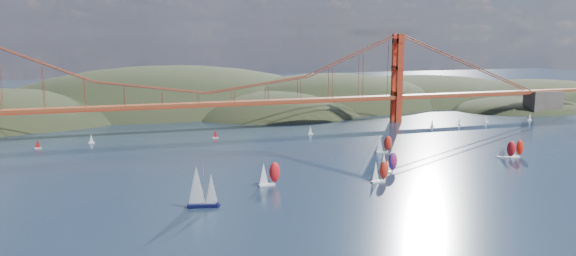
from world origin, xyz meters
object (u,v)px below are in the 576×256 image
(racer_0, at_px, (269,173))
(sloop_navy, at_px, (201,187))
(racer_2, at_px, (506,149))
(racer_rwb, at_px, (388,162))
(racer_1, at_px, (380,171))
(racer_3, at_px, (384,144))
(racer_4, at_px, (516,148))

(racer_0, bearing_deg, sloop_navy, -153.47)
(sloop_navy, distance_m, racer_2, 145.27)
(sloop_navy, bearing_deg, racer_rwb, 27.45)
(racer_2, bearing_deg, racer_1, -140.19)
(racer_0, xyz_separation_m, racer_3, (67.02, 38.95, -0.34))
(racer_0, xyz_separation_m, racer_1, (41.21, -7.81, -0.39))
(racer_0, distance_m, racer_1, 41.95)
(racer_1, xyz_separation_m, racer_4, (78.12, 19.36, 0.00))
(racer_2, xyz_separation_m, racer_3, (-47.05, 27.21, 0.09))
(racer_4, bearing_deg, sloop_navy, -175.38)
(racer_0, relative_size, racer_2, 1.10)
(racer_rwb, bearing_deg, racer_4, 0.07)
(racer_0, relative_size, racer_4, 1.09)
(racer_3, height_order, racer_rwb, racer_rwb)
(racer_3, bearing_deg, racer_4, -22.51)
(racer_0, relative_size, racer_1, 1.09)
(sloop_navy, relative_size, racer_1, 1.71)
(sloop_navy, relative_size, racer_3, 1.69)
(racer_3, relative_size, racer_4, 1.01)
(racer_0, height_order, racer_rwb, racer_0)
(racer_0, distance_m, racer_4, 119.89)
(racer_0, relative_size, racer_3, 1.08)
(racer_1, distance_m, racer_rwb, 14.94)
(racer_0, relative_size, racer_rwb, 1.04)
(racer_4, distance_m, racer_rwb, 69.02)
(racer_1, bearing_deg, racer_3, 48.96)
(racer_2, relative_size, racer_3, 0.98)
(sloop_navy, xyz_separation_m, racer_2, (142.04, 30.36, -2.55))
(racer_4, bearing_deg, racer_0, 178.57)
(racer_1, xyz_separation_m, racer_rwb, (9.55, 11.48, 0.20))
(racer_3, xyz_separation_m, racer_rwb, (-16.26, -35.28, 0.15))
(sloop_navy, height_order, racer_3, sloop_navy)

